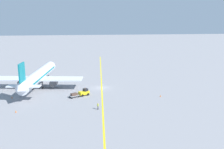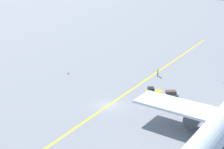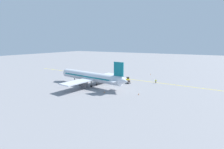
% 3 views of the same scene
% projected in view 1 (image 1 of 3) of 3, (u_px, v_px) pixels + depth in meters
% --- Properties ---
extents(ground_plane, '(400.00, 400.00, 0.00)m').
position_uv_depth(ground_plane, '(102.00, 88.00, 83.32)').
color(ground_plane, gray).
extents(apron_yellow_centreline, '(6.01, 119.89, 0.01)m').
position_uv_depth(apron_yellow_centreline, '(102.00, 88.00, 83.31)').
color(apron_yellow_centreline, yellow).
rests_on(apron_yellow_centreline, ground).
extents(airplane_at_gate, '(28.43, 35.53, 10.60)m').
position_uv_depth(airplane_at_gate, '(38.00, 76.00, 82.88)').
color(airplane_at_gate, silver).
rests_on(airplane_at_gate, ground).
extents(baggage_tug_white, '(3.34, 2.87, 2.11)m').
position_uv_depth(baggage_tug_white, '(84.00, 92.00, 75.72)').
color(baggage_tug_white, gold).
rests_on(baggage_tug_white, ground).
extents(baggage_cart_trailing, '(2.95, 2.55, 1.24)m').
position_uv_depth(baggage_cart_trailing, '(74.00, 95.00, 73.82)').
color(baggage_cart_trailing, gray).
rests_on(baggage_cart_trailing, ground).
extents(ground_crew_worker, '(0.30, 0.57, 1.68)m').
position_uv_depth(ground_crew_worker, '(98.00, 106.00, 64.70)').
color(ground_crew_worker, '#23232D').
rests_on(ground_crew_worker, ground).
extents(traffic_cone_near_nose, '(0.32, 0.32, 0.55)m').
position_uv_depth(traffic_cone_near_nose, '(160.00, 96.00, 74.56)').
color(traffic_cone_near_nose, orange).
rests_on(traffic_cone_near_nose, ground).
extents(traffic_cone_mid_apron, '(0.32, 0.32, 0.55)m').
position_uv_depth(traffic_cone_mid_apron, '(54.00, 82.00, 88.92)').
color(traffic_cone_mid_apron, orange).
rests_on(traffic_cone_mid_apron, ground).
extents(traffic_cone_by_wingtip, '(0.32, 0.32, 0.55)m').
position_uv_depth(traffic_cone_by_wingtip, '(12.00, 97.00, 73.30)').
color(traffic_cone_by_wingtip, orange).
rests_on(traffic_cone_by_wingtip, ground).
extents(traffic_cone_far_edge, '(0.32, 0.32, 0.55)m').
position_uv_depth(traffic_cone_far_edge, '(16.00, 111.00, 62.89)').
color(traffic_cone_far_edge, orange).
rests_on(traffic_cone_far_edge, ground).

